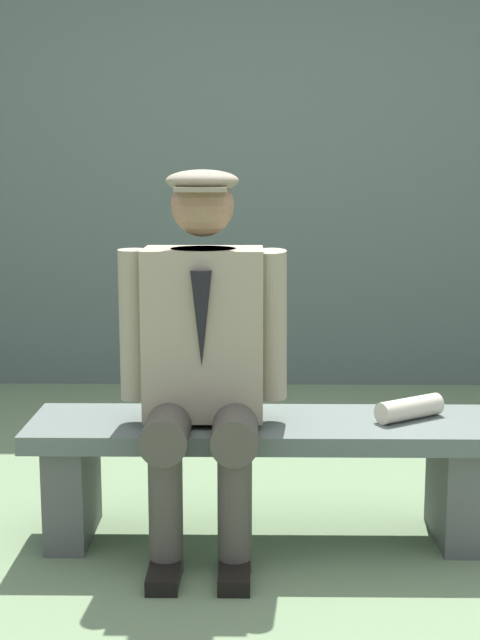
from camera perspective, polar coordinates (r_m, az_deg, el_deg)
ground_plane at (r=3.21m, az=1.51°, el=-13.80°), size 30.00×30.00×0.00m
bench at (r=3.11m, az=1.53°, el=-8.75°), size 1.61×0.43×0.43m
seated_man at (r=2.95m, az=-2.41°, el=-1.87°), size 0.57×0.58×1.28m
rolled_magazine at (r=3.12m, az=10.87°, el=-5.62°), size 0.26×0.20×0.08m
stadium_wall at (r=5.31m, az=1.23°, el=9.33°), size 12.00×0.24×2.49m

